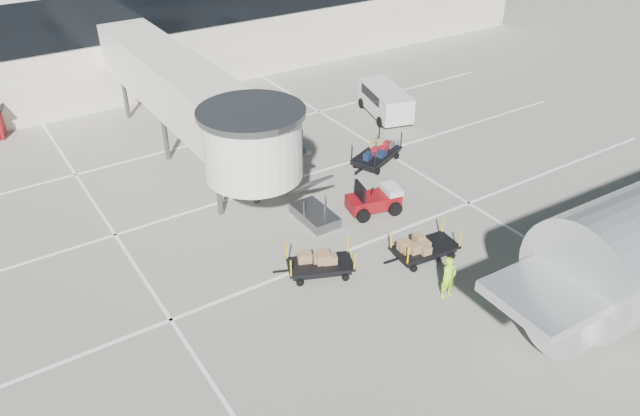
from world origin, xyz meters
The scene contains 10 objects.
ground centered at (0.00, 0.00, 0.00)m, with size 140.00×140.00×0.00m, color #A5A293.
lane_markings centered at (-0.67, 9.33, 0.01)m, with size 40.00×30.00×0.02m.
terminal centered at (-0.35, 29.94, 4.11)m, with size 64.00×12.11×15.20m.
jet_bridge centered at (-3.97, 12.26, 4.28)m, with size 5.70×20.40×6.03m.
baggage_tug centered at (1.52, 4.05, 0.63)m, with size 2.84×2.13×1.73m.
suitcase_cart centered at (4.67, 8.01, 0.57)m, with size 3.94×2.70×1.54m.
box_cart_near centered at (1.10, -0.26, 0.56)m, with size 3.61×1.74×1.39m.
box_cart_far centered at (-3.60, 1.32, 0.50)m, with size 3.45×2.37×1.35m.
ground_worker centered at (0.03, -2.77, 0.95)m, with size 0.69×0.45×1.89m, color #A4FE1A.
minivan centered at (9.31, 13.29, 1.11)m, with size 3.19×5.23×1.85m.
Camera 1 is at (-15.10, -16.54, 16.59)m, focal length 35.00 mm.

